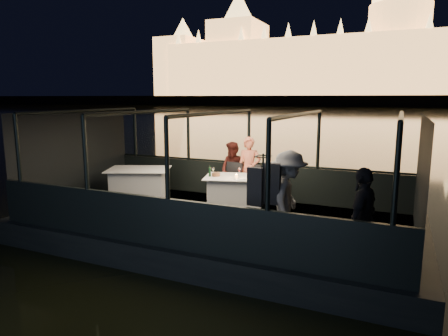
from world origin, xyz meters
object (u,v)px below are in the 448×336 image
at_px(dining_table_aft, 139,185).
at_px(passenger_stripe, 288,201).
at_px(chair_port_right, 251,186).
at_px(person_woman_coral, 249,172).
at_px(coat_stand, 262,200).
at_px(wine_bottle, 210,170).
at_px(chair_port_left, 231,185).
at_px(passenger_dark, 363,215).
at_px(person_man_maroon, 233,171).
at_px(dining_table_central, 236,192).

bearing_deg(dining_table_aft, passenger_stripe, -21.13).
height_order(chair_port_right, person_woman_coral, person_woman_coral).
relative_size(coat_stand, wine_bottle, 6.42).
relative_size(chair_port_right, passenger_stripe, 0.56).
xyz_separation_m(chair_port_left, passenger_dark, (3.39, -2.86, 0.40)).
distance_m(person_man_maroon, wine_bottle, 1.00).
distance_m(coat_stand, passenger_dark, 1.64).
height_order(chair_port_right, coat_stand, coat_stand).
xyz_separation_m(dining_table_central, chair_port_left, (-0.30, 0.45, 0.06)).
xyz_separation_m(passenger_dark, wine_bottle, (-3.66, 2.17, 0.06)).
relative_size(passenger_dark, wine_bottle, 6.03).
relative_size(dining_table_aft, chair_port_left, 1.58).
xyz_separation_m(dining_table_aft, coat_stand, (4.01, -2.00, 0.51)).
bearing_deg(coat_stand, person_woman_coral, 114.27).
distance_m(person_woman_coral, passenger_dark, 4.35).
bearing_deg(passenger_stripe, person_woman_coral, 25.36).
xyz_separation_m(person_man_maroon, passenger_dark, (3.46, -3.13, 0.10)).
distance_m(person_woman_coral, wine_bottle, 1.17).
distance_m(coat_stand, passenger_stripe, 0.48).
bearing_deg(dining_table_aft, coat_stand, -26.53).
bearing_deg(passenger_dark, dining_table_central, -114.45).
distance_m(dining_table_aft, wine_bottle, 2.06).
bearing_deg(passenger_stripe, passenger_dark, -114.07).
distance_m(dining_table_aft, chair_port_right, 2.89).
bearing_deg(coat_stand, chair_port_right, 113.79).
xyz_separation_m(person_woman_coral, passenger_stripe, (1.75, -2.74, 0.10)).
bearing_deg(person_man_maroon, coat_stand, -40.99).
relative_size(coat_stand, person_woman_coral, 1.03).
xyz_separation_m(dining_table_central, wine_bottle, (-0.57, -0.24, 0.53)).
xyz_separation_m(dining_table_central, passenger_dark, (3.09, -2.41, 0.47)).
xyz_separation_m(chair_port_right, wine_bottle, (-0.79, -0.69, 0.47)).
bearing_deg(dining_table_aft, chair_port_right, 15.59).
height_order(person_woman_coral, wine_bottle, person_woman_coral).
bearing_deg(chair_port_left, passenger_dark, -28.22).
bearing_deg(person_man_maroon, wine_bottle, -83.57).
bearing_deg(person_man_maroon, dining_table_central, -44.81).
bearing_deg(person_woman_coral, passenger_dark, -60.28).
relative_size(chair_port_left, person_man_maroon, 0.65).
bearing_deg(chair_port_left, coat_stand, -45.90).
relative_size(chair_port_left, passenger_dark, 0.62).
bearing_deg(chair_port_right, passenger_stripe, -37.64).
bearing_deg(person_man_maroon, passenger_dark, -23.91).
distance_m(dining_table_central, passenger_stripe, 2.76).
relative_size(dining_table_aft, chair_port_right, 1.61).
distance_m(passenger_stripe, wine_bottle, 2.98).
relative_size(chair_port_right, passenger_dark, 0.61).
bearing_deg(person_man_maroon, dining_table_aft, -136.27).
xyz_separation_m(person_woman_coral, wine_bottle, (-0.64, -0.96, 0.17)).
height_order(person_man_maroon, passenger_dark, passenger_dark).
height_order(dining_table_central, dining_table_aft, dining_table_aft).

